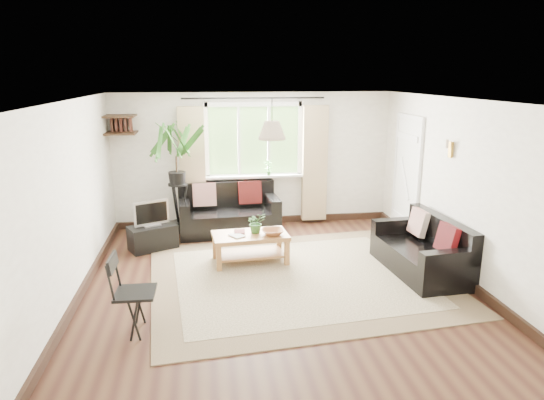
{
  "coord_description": "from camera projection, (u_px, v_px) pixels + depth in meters",
  "views": [
    {
      "loc": [
        -0.89,
        -5.88,
        2.7
      ],
      "look_at": [
        0.0,
        0.4,
        1.05
      ],
      "focal_mm": 32.0,
      "sensor_mm": 36.0,
      "label": 1
    }
  ],
  "objects": [
    {
      "name": "floor",
      "position": [
        276.0,
        284.0,
        6.44
      ],
      "size": [
        5.5,
        5.5,
        0.0
      ],
      "primitive_type": "plane",
      "color": "black",
      "rests_on": "ground"
    },
    {
      "name": "ceiling",
      "position": [
        277.0,
        100.0,
        5.83
      ],
      "size": [
        5.5,
        5.5,
        0.0
      ],
      "primitive_type": "plane",
      "rotation": [
        3.14,
        0.0,
        0.0
      ],
      "color": "white",
      "rests_on": "floor"
    },
    {
      "name": "wall_back",
      "position": [
        254.0,
        160.0,
        8.77
      ],
      "size": [
        5.0,
        0.02,
        2.4
      ],
      "primitive_type": "cube",
      "color": "silver",
      "rests_on": "floor"
    },
    {
      "name": "wall_front",
      "position": [
        333.0,
        288.0,
        3.5
      ],
      "size": [
        5.0,
        0.02,
        2.4
      ],
      "primitive_type": "cube",
      "color": "silver",
      "rests_on": "floor"
    },
    {
      "name": "wall_left",
      "position": [
        70.0,
        204.0,
        5.8
      ],
      "size": [
        0.02,
        5.5,
        2.4
      ],
      "primitive_type": "cube",
      "color": "silver",
      "rests_on": "floor"
    },
    {
      "name": "wall_right",
      "position": [
        461.0,
        190.0,
        6.47
      ],
      "size": [
        0.02,
        5.5,
        2.4
      ],
      "primitive_type": "cube",
      "color": "silver",
      "rests_on": "floor"
    },
    {
      "name": "rug",
      "position": [
        298.0,
        277.0,
        6.62
      ],
      "size": [
        4.19,
        3.69,
        0.02
      ],
      "primitive_type": "cube",
      "rotation": [
        0.0,
        0.0,
        0.09
      ],
      "color": "beige",
      "rests_on": "floor"
    },
    {
      "name": "window",
      "position": [
        254.0,
        141.0,
        8.64
      ],
      "size": [
        2.5,
        0.16,
        2.16
      ],
      "primitive_type": null,
      "color": "white",
      "rests_on": "wall_back"
    },
    {
      "name": "door",
      "position": [
        406.0,
        178.0,
        8.15
      ],
      "size": [
        0.06,
        0.96,
        2.06
      ],
      "primitive_type": "cube",
      "color": "silver",
      "rests_on": "wall_right"
    },
    {
      "name": "corner_shelf",
      "position": [
        121.0,
        125.0,
        8.05
      ],
      "size": [
        0.5,
        0.5,
        0.34
      ],
      "primitive_type": null,
      "color": "black",
      "rests_on": "wall_back"
    },
    {
      "name": "pendant_lamp",
      "position": [
        272.0,
        126.0,
        6.3
      ],
      "size": [
        0.36,
        0.36,
        0.54
      ],
      "primitive_type": null,
      "color": "beige",
      "rests_on": "ceiling"
    },
    {
      "name": "wall_sconce",
      "position": [
        449.0,
        147.0,
        6.62
      ],
      "size": [
        0.12,
        0.12,
        0.28
      ],
      "primitive_type": null,
      "color": "beige",
      "rests_on": "wall_right"
    },
    {
      "name": "sofa_back",
      "position": [
        229.0,
        210.0,
        8.44
      ],
      "size": [
        1.76,
        0.96,
        0.81
      ],
      "primitive_type": null,
      "rotation": [
        0.0,
        0.0,
        0.06
      ],
      "color": "black",
      "rests_on": "floor"
    },
    {
      "name": "sofa_right",
      "position": [
        421.0,
        247.0,
        6.72
      ],
      "size": [
        1.64,
        0.92,
        0.74
      ],
      "primitive_type": null,
      "rotation": [
        0.0,
        0.0,
        -1.49
      ],
      "color": "black",
      "rests_on": "floor"
    },
    {
      "name": "coffee_table",
      "position": [
        250.0,
        248.0,
        7.12
      ],
      "size": [
        1.13,
        0.68,
        0.44
      ],
      "primitive_type": null,
      "rotation": [
        0.0,
        0.0,
        0.08
      ],
      "color": "brown",
      "rests_on": "floor"
    },
    {
      "name": "table_plant",
      "position": [
        256.0,
        223.0,
        7.09
      ],
      "size": [
        0.33,
        0.31,
        0.3
      ],
      "primitive_type": "imported",
      "rotation": [
        0.0,
        0.0,
        0.31
      ],
      "color": "#306428",
      "rests_on": "coffee_table"
    },
    {
      "name": "bowl",
      "position": [
        273.0,
        232.0,
        7.02
      ],
      "size": [
        0.32,
        0.32,
        0.08
      ],
      "primitive_type": "imported",
      "rotation": [
        0.0,
        0.0,
        0.01
      ],
      "color": "brown",
      "rests_on": "coffee_table"
    },
    {
      "name": "book_a",
      "position": [
        232.0,
        237.0,
        6.91
      ],
      "size": [
        0.26,
        0.27,
        0.02
      ],
      "primitive_type": "imported",
      "rotation": [
        0.0,
        0.0,
        0.56
      ],
      "color": "silver",
      "rests_on": "coffee_table"
    },
    {
      "name": "book_b",
      "position": [
        234.0,
        232.0,
        7.12
      ],
      "size": [
        0.17,
        0.22,
        0.02
      ],
      "primitive_type": "imported",
      "rotation": [
        0.0,
        0.0,
        -0.07
      ],
      "color": "#572622",
      "rests_on": "coffee_table"
    },
    {
      "name": "tv_stand",
      "position": [
        153.0,
        237.0,
        7.68
      ],
      "size": [
        0.82,
        0.67,
        0.39
      ],
      "primitive_type": "cube",
      "rotation": [
        0.0,
        0.0,
        0.44
      ],
      "color": "black",
      "rests_on": "floor"
    },
    {
      "name": "tv",
      "position": [
        151.0,
        213.0,
        7.58
      ],
      "size": [
        0.58,
        0.4,
        0.42
      ],
      "primitive_type": null,
      "rotation": [
        0.0,
        0.0,
        0.44
      ],
      "color": "#A5A5AA",
      "rests_on": "tv_stand"
    },
    {
      "name": "palm_stand",
      "position": [
        177.0,
        179.0,
        8.23
      ],
      "size": [
        0.79,
        0.79,
        1.94
      ],
      "primitive_type": null,
      "rotation": [
        0.0,
        0.0,
        0.05
      ],
      "color": "black",
      "rests_on": "floor"
    },
    {
      "name": "folding_chair",
      "position": [
        135.0,
        294.0,
        5.13
      ],
      "size": [
        0.47,
        0.47,
        0.88
      ],
      "primitive_type": null,
      "rotation": [
        0.0,
        0.0,
        1.55
      ],
      "color": "black",
      "rests_on": "floor"
    },
    {
      "name": "sill_plant",
      "position": [
        268.0,
        168.0,
        8.72
      ],
      "size": [
        0.14,
        0.1,
        0.27
      ],
      "primitive_type": "imported",
      "color": "#2D6023",
      "rests_on": "window"
    }
  ]
}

